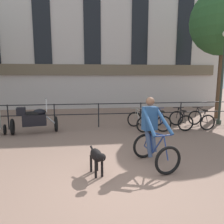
% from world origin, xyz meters
% --- Properties ---
extents(ground_plane, '(60.00, 60.00, 0.00)m').
position_xyz_m(ground_plane, '(0.00, 0.00, 0.00)').
color(ground_plane, '#846656').
extents(canal_railing, '(15.05, 0.05, 1.05)m').
position_xyz_m(canal_railing, '(-0.00, 5.20, 0.71)').
color(canal_railing, black).
rests_on(canal_railing, ground_plane).
extents(building_facade, '(18.00, 0.72, 9.29)m').
position_xyz_m(building_facade, '(-0.00, 10.99, 4.63)').
color(building_facade, beige).
rests_on(building_facade, ground_plane).
extents(cyclist_with_bike, '(0.93, 1.29, 1.70)m').
position_xyz_m(cyclist_with_bike, '(1.09, 1.01, 0.76)').
color(cyclist_with_bike, black).
rests_on(cyclist_with_bike, ground_plane).
extents(dog, '(0.37, 0.90, 0.62)m').
position_xyz_m(dog, '(-0.35, 0.51, 0.44)').
color(dog, black).
rests_on(dog, ground_plane).
extents(parked_motorcycle, '(1.81, 0.93, 1.35)m').
position_xyz_m(parked_motorcycle, '(-2.56, 4.47, 0.56)').
color(parked_motorcycle, black).
rests_on(parked_motorcycle, ground_plane).
extents(parked_bicycle_near_lamp, '(0.81, 1.19, 0.86)m').
position_xyz_m(parked_bicycle_near_lamp, '(1.64, 4.54, 0.36)').
color(parked_bicycle_near_lamp, black).
rests_on(parked_bicycle_near_lamp, ground_plane).
extents(parked_bicycle_mid_left, '(0.76, 1.17, 0.86)m').
position_xyz_m(parked_bicycle_mid_left, '(2.55, 4.54, 0.36)').
color(parked_bicycle_mid_left, black).
rests_on(parked_bicycle_mid_left, ground_plane).
extents(parked_bicycle_mid_right, '(0.73, 1.15, 0.86)m').
position_xyz_m(parked_bicycle_mid_right, '(3.47, 4.54, 0.36)').
color(parked_bicycle_mid_right, black).
rests_on(parked_bicycle_mid_right, ground_plane).
extents(parked_bicycle_far_end, '(0.67, 1.11, 0.86)m').
position_xyz_m(parked_bicycle_far_end, '(4.38, 4.54, 0.36)').
color(parked_bicycle_far_end, black).
rests_on(parked_bicycle_far_end, ground_plane).
extents(street_lamp, '(0.28, 0.28, 4.17)m').
position_xyz_m(street_lamp, '(5.57, 5.06, 2.35)').
color(street_lamp, '#2D382D').
rests_on(street_lamp, ground_plane).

